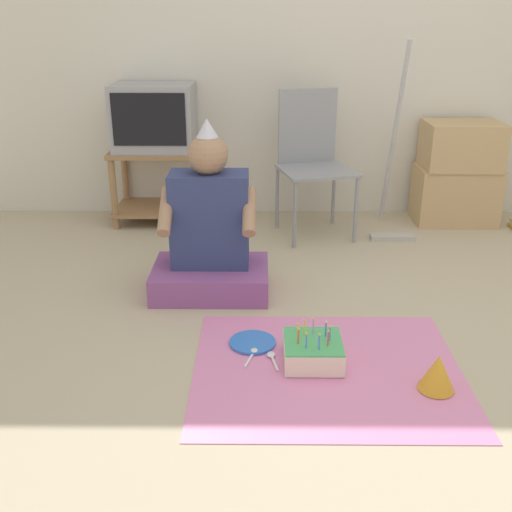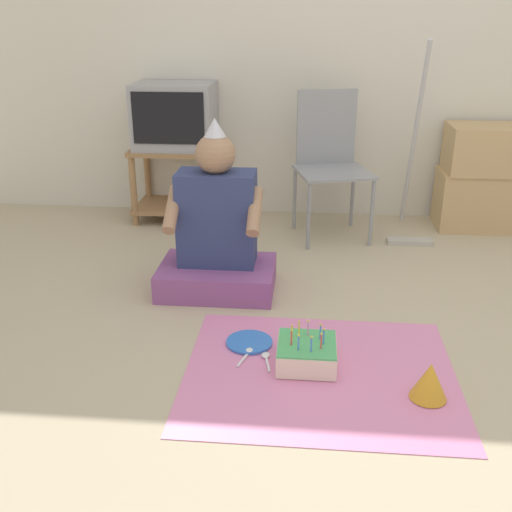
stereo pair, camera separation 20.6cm
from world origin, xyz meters
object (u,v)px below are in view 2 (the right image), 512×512
at_px(person_seated, 217,235).
at_px(paper_plate, 249,342).
at_px(party_hat_blue, 430,381).
at_px(cardboard_box_stack, 482,178).
at_px(dust_mop, 412,184).
at_px(folding_chair, 330,156).
at_px(birthday_cake, 307,354).
at_px(tv, 175,116).

height_order(person_seated, paper_plate, person_seated).
bearing_deg(party_hat_blue, cardboard_box_stack, 72.02).
bearing_deg(dust_mop, cardboard_box_stack, 27.56).
xyz_separation_m(folding_chair, party_hat_blue, (0.35, -1.84, -0.43)).
xyz_separation_m(cardboard_box_stack, birthday_cake, (-1.12, -1.85, -0.28)).
height_order(dust_mop, paper_plate, dust_mop).
xyz_separation_m(folding_chair, person_seated, (-0.59, -0.94, -0.22)).
distance_m(cardboard_box_stack, dust_mop, 0.55).
bearing_deg(birthday_cake, person_seated, 123.64).
bearing_deg(paper_plate, dust_mop, 58.60).
xyz_separation_m(birthday_cake, party_hat_blue, (0.46, -0.19, 0.02)).
relative_size(person_seated, party_hat_blue, 6.07).
distance_m(dust_mop, person_seated, 1.41).
bearing_deg(paper_plate, person_seated, 111.61).
bearing_deg(folding_chair, person_seated, -122.05).
relative_size(tv, cardboard_box_stack, 0.76).
xyz_separation_m(folding_chair, paper_plate, (-0.36, -1.50, -0.50)).
relative_size(cardboard_box_stack, party_hat_blue, 4.70).
relative_size(folding_chair, dust_mop, 0.75).
relative_size(cardboard_box_stack, birthday_cake, 2.86).
distance_m(party_hat_blue, paper_plate, 0.79).
xyz_separation_m(dust_mop, party_hat_blue, (-0.17, -1.78, -0.28)).
relative_size(person_seated, paper_plate, 4.36).
distance_m(person_seated, birthday_cake, 0.89).
relative_size(cardboard_box_stack, paper_plate, 3.38).
distance_m(tv, folding_chair, 1.07).
bearing_deg(dust_mop, person_seated, -141.60).
bearing_deg(tv, dust_mop, -9.53).
height_order(folding_chair, person_seated, folding_chair).
bearing_deg(tv, paper_plate, -68.49).
height_order(tv, paper_plate, tv).
xyz_separation_m(folding_chair, cardboard_box_stack, (1.01, 0.20, -0.17)).
relative_size(folding_chair, person_seated, 1.03).
bearing_deg(paper_plate, party_hat_blue, -25.34).
bearing_deg(person_seated, tv, 111.46).
relative_size(party_hat_blue, paper_plate, 0.72).
relative_size(folding_chair, cardboard_box_stack, 1.32).
relative_size(dust_mop, birthday_cake, 5.08).
height_order(cardboard_box_stack, birthday_cake, cardboard_box_stack).
distance_m(birthday_cake, paper_plate, 0.30).
height_order(person_seated, birthday_cake, person_seated).
bearing_deg(birthday_cake, tv, 116.49).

